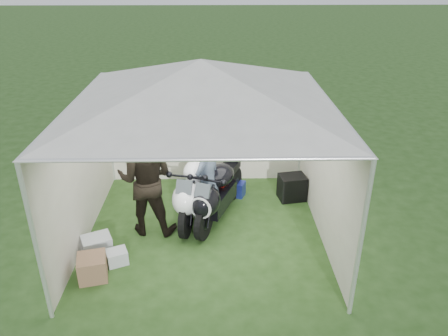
{
  "coord_description": "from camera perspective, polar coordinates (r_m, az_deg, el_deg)",
  "views": [
    {
      "loc": [
        0.23,
        -6.43,
        4.34
      ],
      "look_at": [
        0.35,
        0.35,
        1.05
      ],
      "focal_mm": 35.0,
      "sensor_mm": 36.0,
      "label": 1
    }
  ],
  "objects": [
    {
      "name": "ground",
      "position": [
        7.76,
        -2.54,
        -8.18
      ],
      "size": [
        80.0,
        80.0,
        0.0
      ],
      "primitive_type": "plane",
      "color": "#224015",
      "rests_on": "ground"
    },
    {
      "name": "canopy_tent",
      "position": [
        6.7,
        -2.97,
        10.55
      ],
      "size": [
        5.66,
        5.66,
        3.0
      ],
      "color": "silver",
      "rests_on": "ground"
    },
    {
      "name": "motorcycle_white",
      "position": [
        7.88,
        -3.81,
        -2.55
      ],
      "size": [
        0.77,
        2.17,
        1.08
      ],
      "rotation": [
        0.0,
        0.0,
        -0.21
      ],
      "color": "black",
      "rests_on": "ground"
    },
    {
      "name": "motorcycle_black",
      "position": [
        7.77,
        -0.92,
        -3.06
      ],
      "size": [
        1.04,
        2.02,
        1.04
      ],
      "rotation": [
        0.0,
        0.0,
        -0.37
      ],
      "color": "black",
      "rests_on": "ground"
    },
    {
      "name": "paddock_stand",
      "position": [
        8.77,
        1.39,
        -2.68
      ],
      "size": [
        0.46,
        0.38,
        0.3
      ],
      "primitive_type": "cube",
      "rotation": [
        0.0,
        0.0,
        -0.37
      ],
      "color": "#2937BC",
      "rests_on": "ground"
    },
    {
      "name": "person_dark_jacket",
      "position": [
        7.4,
        -10.19,
        -1.43
      ],
      "size": [
        1.04,
        0.85,
        2.0
      ],
      "primitive_type": "imported",
      "rotation": [
        0.0,
        0.0,
        3.04
      ],
      "color": "black",
      "rests_on": "ground"
    },
    {
      "name": "person_blue_jacket",
      "position": [
        7.54,
        -2.11,
        -1.73
      ],
      "size": [
        0.69,
        0.74,
        1.7
      ],
      "primitive_type": "imported",
      "rotation": [
        0.0,
        0.0,
        -2.2
      ],
      "color": "#4E5C73",
      "rests_on": "ground"
    },
    {
      "name": "equipment_box",
      "position": [
        8.7,
        8.87,
        -2.51
      ],
      "size": [
        0.56,
        0.48,
        0.5
      ],
      "primitive_type": "cube",
      "rotation": [
        0.0,
        0.0,
        0.18
      ],
      "color": "black",
      "rests_on": "ground"
    },
    {
      "name": "crate_0",
      "position": [
        7.44,
        -16.25,
        -9.62
      ],
      "size": [
        0.55,
        0.51,
        0.3
      ],
      "primitive_type": "cube",
      "rotation": [
        0.0,
        0.0,
        0.43
      ],
      "color": "#B5BABF",
      "rests_on": "ground"
    },
    {
      "name": "crate_1",
      "position": [
        6.93,
        -16.8,
        -12.32
      ],
      "size": [
        0.49,
        0.49,
        0.37
      ],
      "primitive_type": "cube",
      "rotation": [
        0.0,
        0.0,
        0.23
      ],
      "color": "brown",
      "rests_on": "ground"
    },
    {
      "name": "crate_2",
      "position": [
        7.16,
        -13.79,
        -11.22
      ],
      "size": [
        0.39,
        0.36,
        0.23
      ],
      "primitive_type": "cube",
      "rotation": [
        0.0,
        0.0,
        0.4
      ],
      "color": "silver",
      "rests_on": "ground"
    }
  ]
}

